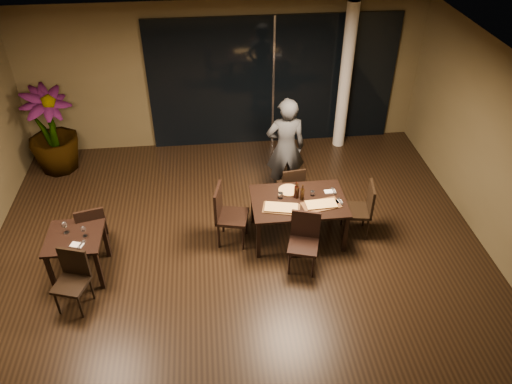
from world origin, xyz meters
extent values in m
plane|color=black|center=(0.00, 0.00, 0.00)|extent=(8.00, 8.00, 0.00)
cube|color=brown|center=(0.00, 4.05, 1.50)|extent=(8.00, 0.10, 3.00)
cube|color=white|center=(0.00, 0.00, 3.02)|extent=(8.00, 8.00, 0.04)
cube|color=black|center=(1.00, 3.96, 1.35)|extent=(5.00, 0.06, 2.70)
cylinder|color=silver|center=(2.40, 3.65, 1.50)|extent=(0.24, 0.24, 3.00)
cube|color=black|center=(1.00, 0.80, 0.73)|extent=(1.50, 1.00, 0.04)
cube|color=black|center=(0.31, 0.36, 0.35)|extent=(0.06, 0.06, 0.71)
cube|color=black|center=(1.69, 0.36, 0.35)|extent=(0.06, 0.06, 0.71)
cube|color=black|center=(0.31, 1.24, 0.35)|extent=(0.06, 0.06, 0.71)
cube|color=black|center=(1.69, 1.24, 0.35)|extent=(0.06, 0.06, 0.71)
cube|color=black|center=(-2.40, 0.30, 0.73)|extent=(0.80, 0.80, 0.04)
cube|color=black|center=(-2.74, -0.04, 0.35)|extent=(0.06, 0.06, 0.71)
cube|color=black|center=(-2.06, -0.04, 0.35)|extent=(0.06, 0.06, 0.71)
cube|color=black|center=(-2.74, 0.64, 0.35)|extent=(0.06, 0.06, 0.71)
cube|color=black|center=(-2.06, 0.64, 0.35)|extent=(0.06, 0.06, 0.71)
cube|color=black|center=(1.01, 1.64, 0.41)|extent=(0.45, 0.45, 0.05)
cylinder|color=black|center=(1.16, 1.83, 0.21)|extent=(0.03, 0.03, 0.41)
cylinder|color=black|center=(0.83, 1.78, 0.21)|extent=(0.03, 0.03, 0.41)
cylinder|color=black|center=(1.20, 1.50, 0.21)|extent=(0.03, 0.03, 0.41)
cylinder|color=black|center=(0.87, 1.46, 0.21)|extent=(0.03, 0.03, 0.41)
cube|color=black|center=(1.04, 1.46, 0.64)|extent=(0.40, 0.09, 0.46)
cube|color=black|center=(0.95, 0.06, 0.45)|extent=(0.55, 0.55, 0.05)
cylinder|color=black|center=(0.73, -0.06, 0.23)|extent=(0.04, 0.04, 0.45)
cylinder|color=black|center=(1.08, -0.16, 0.23)|extent=(0.04, 0.04, 0.45)
cylinder|color=black|center=(0.83, 0.29, 0.23)|extent=(0.04, 0.04, 0.45)
cylinder|color=black|center=(1.18, 0.18, 0.23)|extent=(0.04, 0.04, 0.45)
cube|color=black|center=(1.01, 0.25, 0.70)|extent=(0.43, 0.17, 0.50)
cube|color=black|center=(-0.06, 0.80, 0.49)|extent=(0.58, 0.58, 0.05)
cylinder|color=black|center=(0.08, 0.57, 0.25)|extent=(0.04, 0.04, 0.49)
cylinder|color=black|center=(0.17, 0.95, 0.25)|extent=(0.04, 0.04, 0.49)
cylinder|color=black|center=(-0.30, 0.66, 0.25)|extent=(0.04, 0.04, 0.49)
cylinder|color=black|center=(-0.21, 1.04, 0.25)|extent=(0.04, 0.04, 0.49)
cube|color=black|center=(-0.28, 0.85, 0.77)|extent=(0.15, 0.48, 0.55)
cube|color=black|center=(1.97, 0.79, 0.46)|extent=(0.51, 0.51, 0.05)
cylinder|color=black|center=(1.82, 1.00, 0.23)|extent=(0.04, 0.04, 0.46)
cylinder|color=black|center=(1.76, 0.64, 0.23)|extent=(0.04, 0.04, 0.46)
cylinder|color=black|center=(2.18, 0.95, 0.23)|extent=(0.04, 0.04, 0.46)
cylinder|color=black|center=(2.12, 0.58, 0.23)|extent=(0.04, 0.04, 0.46)
cube|color=black|center=(2.17, 0.76, 0.71)|extent=(0.11, 0.45, 0.51)
cube|color=black|center=(-2.26, 0.84, 0.44)|extent=(0.52, 0.52, 0.05)
cylinder|color=black|center=(-2.13, 1.05, 0.22)|extent=(0.04, 0.04, 0.44)
cylinder|color=black|center=(-2.48, 0.97, 0.22)|extent=(0.04, 0.04, 0.44)
cylinder|color=black|center=(-2.05, 0.71, 0.22)|extent=(0.04, 0.04, 0.44)
cylinder|color=black|center=(-2.40, 0.62, 0.22)|extent=(0.04, 0.04, 0.44)
cube|color=black|center=(-2.22, 0.65, 0.69)|extent=(0.43, 0.14, 0.49)
cube|color=black|center=(-2.38, -0.36, 0.44)|extent=(0.54, 0.54, 0.05)
cylinder|color=black|center=(-2.60, -0.47, 0.22)|extent=(0.03, 0.03, 0.44)
cylinder|color=black|center=(-2.27, -0.58, 0.22)|extent=(0.03, 0.03, 0.44)
cylinder|color=black|center=(-2.50, -0.14, 0.22)|extent=(0.03, 0.03, 0.44)
cylinder|color=black|center=(-2.16, -0.24, 0.22)|extent=(0.03, 0.03, 0.44)
cube|color=black|center=(-2.32, -0.17, 0.68)|extent=(0.42, 0.16, 0.49)
imported|color=#2A2C2F|center=(0.98, 2.06, 0.95)|extent=(0.65, 0.44, 1.91)
imported|color=#1C501A|center=(-3.35, 3.31, 0.85)|extent=(1.31, 1.31, 1.70)
cube|color=#4A3017|center=(0.69, 0.61, 0.76)|extent=(0.63, 0.42, 0.01)
cube|color=#4C2E18|center=(1.32, 0.63, 0.76)|extent=(0.64, 0.41, 0.01)
cylinder|color=#C33A15|center=(0.88, 1.07, 0.76)|extent=(0.33, 0.33, 0.01)
cylinder|color=white|center=(0.72, 0.89, 0.80)|extent=(0.08, 0.08, 0.10)
cylinder|color=white|center=(1.24, 0.91, 0.79)|extent=(0.07, 0.07, 0.08)
cube|color=white|center=(1.58, 0.68, 0.76)|extent=(0.19, 0.12, 0.01)
cube|color=white|center=(1.54, 0.97, 0.76)|extent=(0.19, 0.11, 0.01)
cube|color=silver|center=(-2.32, 0.09, 0.76)|extent=(0.21, 0.16, 0.01)
camera|label=1|loc=(-0.34, -5.38, 5.58)|focal=35.00mm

